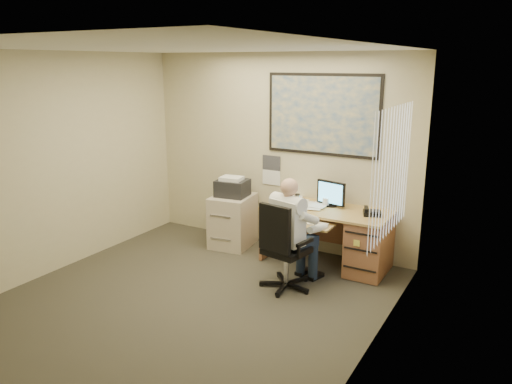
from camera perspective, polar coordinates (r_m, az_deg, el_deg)
The scene contains 8 objects.
room_shell at distance 5.12m, azimuth -9.01°, elevation 0.73°, with size 4.00×4.50×2.70m.
desk at distance 6.43m, azimuth 10.89°, elevation -4.95°, with size 1.60×0.97×1.08m.
world_map at distance 6.62m, azimuth 7.60°, elevation 8.74°, with size 1.56×0.03×1.06m, color #1E4C93.
wall_calendar at distance 7.07m, azimuth 1.77°, elevation 2.50°, with size 0.28×0.01×0.42m, color white.
window_blinds at distance 4.92m, azimuth 15.41°, elevation 2.19°, with size 0.06×1.40×1.30m, color beige, non-canonical shape.
filing_cabinet at distance 7.12m, azimuth -2.67°, elevation -2.77°, with size 0.60×0.69×1.02m.
office_chair at distance 5.82m, azimuth 3.35°, elevation -8.23°, with size 0.73×0.73×1.05m.
person at distance 5.77m, azimuth 3.67°, elevation -4.76°, with size 0.54×0.77×1.31m, color white, non-canonical shape.
Camera 1 is at (3.13, -3.87, 2.57)m, focal length 35.00 mm.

